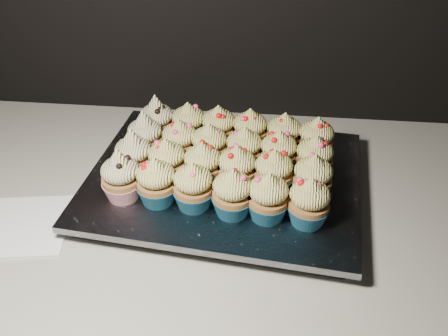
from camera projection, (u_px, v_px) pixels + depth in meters
name	position (u px, v px, depth m)	size (l,w,h in m)	color
worktop	(94.00, 203.00, 0.87)	(2.44, 0.64, 0.04)	beige
napkin	(24.00, 226.00, 0.80)	(0.14, 0.14, 0.00)	white
baking_tray	(224.00, 186.00, 0.86)	(0.42, 0.32, 0.02)	black
foil_lining	(224.00, 178.00, 0.85)	(0.45, 0.35, 0.01)	silver
cupcake_0	(121.00, 177.00, 0.78)	(0.06, 0.06, 0.10)	#A41626
cupcake_1	(156.00, 182.00, 0.77)	(0.06, 0.06, 0.08)	#17536E
cupcake_2	(193.00, 187.00, 0.76)	(0.06, 0.06, 0.08)	#17536E
cupcake_3	(232.00, 194.00, 0.75)	(0.06, 0.06, 0.08)	#17536E
cupcake_4	(268.00, 197.00, 0.74)	(0.06, 0.06, 0.08)	#17536E
cupcake_5	(309.00, 202.00, 0.73)	(0.06, 0.06, 0.08)	#17536E
cupcake_6	(134.00, 156.00, 0.83)	(0.06, 0.06, 0.10)	#A41626
cupcake_7	(167.00, 162.00, 0.82)	(0.06, 0.06, 0.08)	#17536E
cupcake_8	(203.00, 166.00, 0.81)	(0.06, 0.06, 0.08)	#17536E
cupcake_9	(237.00, 169.00, 0.80)	(0.06, 0.06, 0.08)	#17536E
cupcake_10	(273.00, 173.00, 0.79)	(0.06, 0.06, 0.08)	#17536E
cupcake_11	(313.00, 179.00, 0.78)	(0.06, 0.06, 0.08)	#17536E
cupcake_12	(145.00, 137.00, 0.87)	(0.06, 0.06, 0.10)	#A41626
cupcake_13	(180.00, 142.00, 0.86)	(0.06, 0.06, 0.08)	#17536E
cupcake_14	(209.00, 146.00, 0.85)	(0.06, 0.06, 0.08)	#17536E
cupcake_15	(244.00, 150.00, 0.84)	(0.06, 0.06, 0.08)	#17536E
cupcake_16	(278.00, 153.00, 0.84)	(0.06, 0.06, 0.08)	#17536E
cupcake_17	(314.00, 159.00, 0.82)	(0.06, 0.06, 0.08)	#17536E
cupcake_18	(157.00, 121.00, 0.91)	(0.06, 0.06, 0.10)	#A41626
cupcake_19	(189.00, 125.00, 0.91)	(0.06, 0.06, 0.08)	#17536E
cupcake_20	(219.00, 128.00, 0.90)	(0.06, 0.06, 0.08)	#17536E
cupcake_21	(250.00, 131.00, 0.89)	(0.06, 0.06, 0.08)	#17536E
cupcake_22	(284.00, 135.00, 0.88)	(0.06, 0.06, 0.08)	#17536E
cupcake_23	(316.00, 140.00, 0.87)	(0.06, 0.06, 0.08)	#17536E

